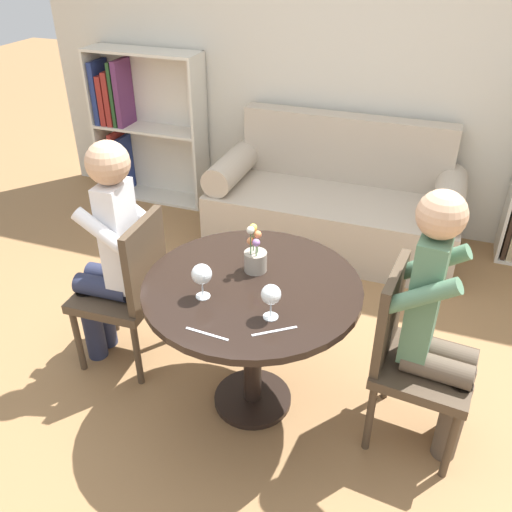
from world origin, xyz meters
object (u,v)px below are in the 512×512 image
person_left (109,252)px  wine_glass_left (202,275)px  person_right (438,326)px  wine_glass_right (271,295)px  couch (334,205)px  chair_right (411,352)px  flower_vase (255,257)px  chair_left (129,286)px  bookshelf_left (137,126)px

person_left → wine_glass_left: person_left is taller
person_right → wine_glass_right: (-0.66, -0.26, 0.17)m
couch → person_right: size_ratio=1.40×
person_left → wine_glass_left: (0.65, -0.24, 0.16)m
chair_right → flower_vase: (-0.76, 0.03, 0.32)m
couch → wine_glass_right: couch is taller
couch → chair_left: (-0.73, -1.67, 0.18)m
couch → person_left: person_left is taller
person_left → wine_glass_right: size_ratio=8.21×
person_right → person_left: bearing=94.6°
bookshelf_left → flower_vase: size_ratio=5.26×
flower_vase → person_left: bearing=-177.8°
chair_right → wine_glass_left: 1.00m
chair_left → chair_right: (1.46, -0.01, 0.00)m
chair_right → person_left: (-1.54, 0.00, 0.20)m
person_left → couch: bearing=151.5°
chair_left → chair_right: same height
chair_right → wine_glass_left: size_ratio=5.52×
wine_glass_left → chair_right: bearing=15.0°
wine_glass_right → flower_vase: bearing=120.5°
bookshelf_left → chair_left: 2.23m
bookshelf_left → person_right: (2.63, -1.97, 0.04)m
flower_vase → wine_glass_left: bearing=-117.1°
person_left → chair_right: bearing=87.2°
couch → wine_glass_left: couch is taller
flower_vase → wine_glass_right: bearing=-59.5°
couch → bookshelf_left: (-1.82, 0.27, 0.32)m
chair_left → person_right: size_ratio=0.70×
person_left → person_right: bearing=86.8°
couch → wine_glass_left: bearing=-95.0°
couch → bookshelf_left: size_ratio=1.43×
couch → chair_right: size_ratio=2.01×
chair_right → wine_glass_right: bearing=120.9°
chair_right → wine_glass_right: size_ratio=5.71×
chair_left → person_left: person_left is taller
chair_left → wine_glass_right: bearing=69.5°
chair_right → wine_glass_left: (-0.90, -0.24, 0.36)m
person_right → wine_glass_left: person_right is taller
couch → person_right: (0.82, -1.70, 0.37)m
chair_right → wine_glass_left: bearing=110.3°
chair_right → person_right: person_right is taller
couch → wine_glass_right: size_ratio=11.50×
chair_right → wine_glass_right: chair_right is taller
chair_left → wine_glass_left: wine_glass_left is taller
couch → bookshelf_left: bookshelf_left is taller
chair_right → bookshelf_left: bearing=57.7°
person_right → flower_vase: bearing=92.0°
chair_right → person_right: 0.20m
chair_right → couch: bearing=28.6°
flower_vase → bookshelf_left: bearing=133.0°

